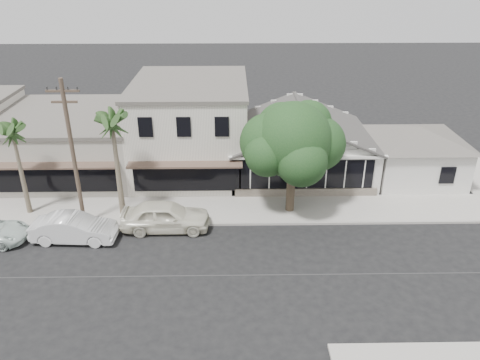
{
  "coord_description": "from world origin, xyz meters",
  "views": [
    {
      "loc": [
        0.07,
        -19.5,
        14.86
      ],
      "look_at": [
        0.5,
        6.0,
        2.55
      ],
      "focal_mm": 35.0,
      "sensor_mm": 36.0,
      "label": 1
    }
  ],
  "objects_px": {
    "car_1": "(74,228)",
    "shade_tree": "(292,141)",
    "car_0": "(166,216)",
    "utility_pole": "(73,152)"
  },
  "relations": [
    {
      "from": "car_0",
      "to": "car_1",
      "type": "bearing_deg",
      "value": 102.42
    },
    {
      "from": "car_0",
      "to": "car_1",
      "type": "distance_m",
      "value": 5.19
    },
    {
      "from": "car_0",
      "to": "utility_pole",
      "type": "bearing_deg",
      "value": 82.98
    },
    {
      "from": "utility_pole",
      "to": "car_0",
      "type": "xyz_separation_m",
      "value": [
        5.06,
        -0.6,
        -3.9
      ]
    },
    {
      "from": "car_0",
      "to": "shade_tree",
      "type": "bearing_deg",
      "value": -74.12
    },
    {
      "from": "car_0",
      "to": "shade_tree",
      "type": "distance_m",
      "value": 8.78
    },
    {
      "from": "utility_pole",
      "to": "shade_tree",
      "type": "bearing_deg",
      "value": 7.16
    },
    {
      "from": "car_1",
      "to": "shade_tree",
      "type": "height_order",
      "value": "shade_tree"
    },
    {
      "from": "car_1",
      "to": "shade_tree",
      "type": "xyz_separation_m",
      "value": [
        12.65,
        3.33,
        3.96
      ]
    },
    {
      "from": "utility_pole",
      "to": "car_1",
      "type": "bearing_deg",
      "value": -90.31
    }
  ]
}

